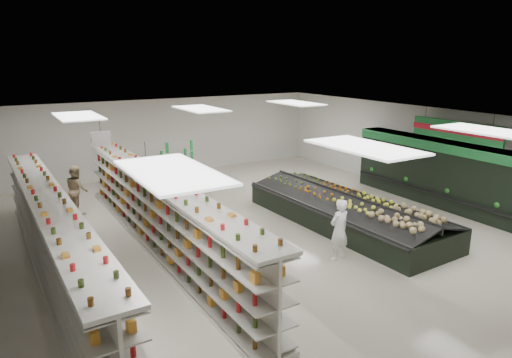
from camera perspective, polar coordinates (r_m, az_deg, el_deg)
floor at (r=13.24m, az=0.51°, el=-6.63°), size 16.00×16.00×0.00m
ceiling at (r=12.42m, az=0.55°, el=7.23°), size 14.00×16.00×0.02m
wall_back at (r=19.88m, az=-11.46°, el=5.20°), size 14.00×0.02×3.20m
wall_right at (r=17.32m, az=20.85°, el=3.09°), size 0.02×16.00×3.20m
produce_wall_case at (r=16.15m, az=23.78°, el=0.68°), size 0.93×8.00×2.20m
aisle_sign_near at (r=9.17m, az=-13.54°, el=1.16°), size 0.52×0.06×0.75m
aisle_sign_far at (r=12.98m, az=-18.81°, el=4.76°), size 0.52×0.06×0.75m
hortifruti_banner at (r=15.66m, az=23.70°, el=5.55°), size 0.12×3.20×0.95m
gondola_left at (r=11.27m, az=-23.96°, el=-7.23°), size 1.11×10.90×1.89m
gondola_center at (r=12.11m, az=-12.09°, el=-4.60°), size 1.06×11.14×1.93m
produce_island at (r=13.91m, az=11.01°, el=-3.83°), size 2.71×6.80×1.00m
soda_endcap at (r=17.57m, az=-9.81°, el=1.44°), size 1.34×0.92×1.71m
shopper_main at (r=11.44m, az=10.36°, el=-6.25°), size 0.60×0.42×1.56m
shopper_background at (r=15.64m, az=-21.49°, el=-1.22°), size 0.60×0.84×1.59m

